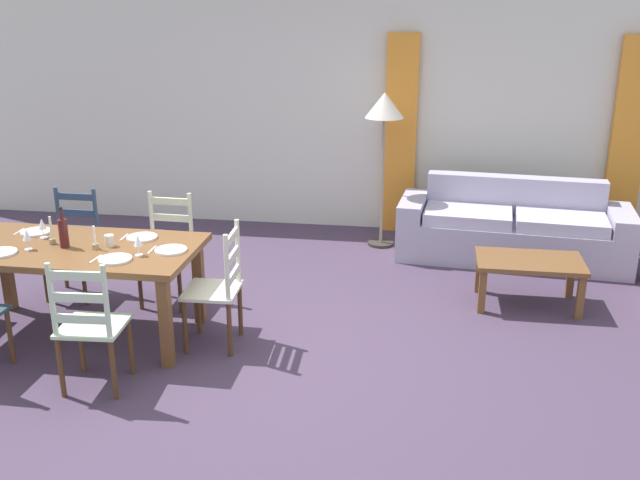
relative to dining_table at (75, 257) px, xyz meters
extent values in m
cube|color=#46364C|center=(1.44, -0.06, -0.67)|extent=(9.60, 9.60, 0.02)
cube|color=silver|center=(1.44, 3.24, 0.69)|extent=(9.60, 0.16, 2.70)
cube|color=orange|center=(2.33, 3.10, 0.44)|extent=(0.35, 0.08, 2.20)
cube|color=orange|center=(4.73, 3.10, 0.44)|extent=(0.35, 0.08, 2.20)
cube|color=brown|center=(0.00, 0.00, 0.06)|extent=(1.90, 0.96, 0.05)
cube|color=brown|center=(0.85, -0.38, -0.31)|extent=(0.08, 0.08, 0.70)
cube|color=brown|center=(-0.85, 0.38, -0.31)|extent=(0.08, 0.08, 0.70)
cube|color=brown|center=(0.85, 0.38, -0.31)|extent=(0.08, 0.08, 0.70)
cylinder|color=#52351C|center=(-0.29, -0.52, -0.45)|extent=(0.04, 0.04, 0.43)
cube|color=beige|center=(0.47, -0.71, -0.22)|extent=(0.45, 0.43, 0.03)
cylinder|color=#52351C|center=(0.28, -0.55, -0.45)|extent=(0.04, 0.04, 0.43)
cylinder|color=#52351C|center=(0.64, -0.53, -0.45)|extent=(0.04, 0.04, 0.43)
cylinder|color=#52351C|center=(0.30, -0.89, -0.45)|extent=(0.04, 0.04, 0.43)
cylinder|color=#52351C|center=(0.66, -0.87, -0.45)|extent=(0.04, 0.04, 0.43)
cylinder|color=beige|center=(0.30, -0.89, 0.05)|extent=(0.04, 0.04, 0.50)
cylinder|color=beige|center=(0.66, -0.87, 0.05)|extent=(0.04, 0.04, 0.50)
cube|color=beige|center=(0.48, -0.88, -0.08)|extent=(0.38, 0.05, 0.06)
cube|color=beige|center=(0.48, -0.88, 0.07)|extent=(0.38, 0.05, 0.06)
cube|color=beige|center=(0.48, -0.88, 0.22)|extent=(0.38, 0.05, 0.06)
cube|color=#2E425D|center=(-0.43, 0.72, -0.22)|extent=(0.42, 0.40, 0.03)
cylinder|color=#52351C|center=(-0.25, 0.55, -0.45)|extent=(0.04, 0.04, 0.43)
cylinder|color=#52351C|center=(-0.61, 0.55, -0.45)|extent=(0.04, 0.04, 0.43)
cylinder|color=#52351C|center=(-0.25, 0.89, -0.45)|extent=(0.04, 0.04, 0.43)
cylinder|color=#52351C|center=(-0.61, 0.89, -0.45)|extent=(0.04, 0.04, 0.43)
cylinder|color=#2E425D|center=(-0.25, 0.89, 0.05)|extent=(0.04, 0.04, 0.50)
cylinder|color=#2E425D|center=(-0.61, 0.89, 0.05)|extent=(0.04, 0.04, 0.50)
cube|color=#2E425D|center=(-0.43, 0.89, -0.08)|extent=(0.38, 0.03, 0.06)
cube|color=#2E425D|center=(-0.43, 0.89, 0.07)|extent=(0.38, 0.03, 0.06)
cube|color=#2E425D|center=(-0.43, 0.89, 0.22)|extent=(0.38, 0.03, 0.06)
cube|color=beige|center=(0.45, 0.71, -0.22)|extent=(0.43, 0.41, 0.03)
cylinder|color=#52351C|center=(0.63, 0.53, -0.45)|extent=(0.04, 0.04, 0.43)
cylinder|color=#52351C|center=(0.27, 0.54, -0.45)|extent=(0.04, 0.04, 0.43)
cylinder|color=#52351C|center=(0.64, 0.87, -0.45)|extent=(0.04, 0.04, 0.43)
cylinder|color=#52351C|center=(0.28, 0.88, -0.45)|extent=(0.04, 0.04, 0.43)
cylinder|color=beige|center=(0.64, 0.87, 0.05)|extent=(0.04, 0.04, 0.50)
cylinder|color=beige|center=(0.28, 0.88, 0.05)|extent=(0.04, 0.04, 0.50)
cube|color=beige|center=(0.46, 0.88, -0.08)|extent=(0.38, 0.04, 0.06)
cube|color=beige|center=(0.46, 0.88, 0.07)|extent=(0.38, 0.04, 0.06)
cube|color=beige|center=(0.46, 0.88, 0.22)|extent=(0.38, 0.04, 0.06)
cube|color=beige|center=(1.08, 0.01, -0.22)|extent=(0.42, 0.44, 0.03)
cylinder|color=#52351C|center=(0.92, -0.18, -0.45)|extent=(0.04, 0.04, 0.43)
cylinder|color=#52351C|center=(0.90, 0.18, -0.45)|extent=(0.04, 0.04, 0.43)
cylinder|color=#52351C|center=(1.26, -0.17, -0.45)|extent=(0.04, 0.04, 0.43)
cylinder|color=#52351C|center=(1.24, 0.19, -0.45)|extent=(0.04, 0.04, 0.43)
cylinder|color=beige|center=(1.26, -0.17, 0.05)|extent=(0.04, 0.04, 0.50)
cylinder|color=beige|center=(1.24, 0.19, 0.05)|extent=(0.04, 0.04, 0.50)
cube|color=beige|center=(1.25, 0.01, -0.08)|extent=(0.04, 0.38, 0.06)
cube|color=beige|center=(1.25, 0.01, 0.07)|extent=(0.04, 0.38, 0.06)
cube|color=beige|center=(1.25, 0.01, 0.22)|extent=(0.04, 0.38, 0.06)
cylinder|color=white|center=(-0.45, -0.25, 0.10)|extent=(0.24, 0.24, 0.02)
cylinder|color=white|center=(0.45, -0.25, 0.10)|extent=(0.24, 0.24, 0.02)
cube|color=silver|center=(0.30, -0.25, 0.09)|extent=(0.03, 0.17, 0.01)
cylinder|color=white|center=(-0.45, 0.25, 0.10)|extent=(0.24, 0.24, 0.02)
cube|color=silver|center=(-0.60, 0.25, 0.09)|extent=(0.03, 0.17, 0.01)
cylinder|color=white|center=(0.45, 0.25, 0.10)|extent=(0.24, 0.24, 0.02)
cube|color=silver|center=(0.30, 0.25, 0.09)|extent=(0.03, 0.17, 0.01)
cylinder|color=white|center=(0.78, 0.00, 0.10)|extent=(0.24, 0.24, 0.02)
cube|color=silver|center=(0.63, 0.00, 0.09)|extent=(0.02, 0.17, 0.01)
cylinder|color=#471919|center=(-0.05, -0.04, 0.20)|extent=(0.07, 0.07, 0.22)
cylinder|color=#471919|center=(-0.05, -0.04, 0.35)|extent=(0.02, 0.02, 0.08)
cylinder|color=black|center=(-0.05, -0.04, 0.39)|extent=(0.03, 0.03, 0.02)
cylinder|color=white|center=(-0.29, -0.13, 0.09)|extent=(0.06, 0.06, 0.01)
cylinder|color=white|center=(-0.29, -0.13, 0.13)|extent=(0.01, 0.01, 0.07)
cone|color=white|center=(-0.29, -0.13, 0.21)|extent=(0.06, 0.06, 0.08)
cylinder|color=white|center=(0.58, -0.13, 0.09)|extent=(0.06, 0.06, 0.01)
cylinder|color=white|center=(0.58, -0.13, 0.13)|extent=(0.01, 0.01, 0.07)
cone|color=white|center=(0.58, -0.13, 0.21)|extent=(0.06, 0.06, 0.08)
cylinder|color=white|center=(-0.32, 0.14, 0.09)|extent=(0.06, 0.06, 0.01)
cylinder|color=white|center=(-0.32, 0.14, 0.13)|extent=(0.01, 0.01, 0.07)
cone|color=white|center=(-0.32, 0.14, 0.21)|extent=(0.06, 0.06, 0.08)
cylinder|color=silver|center=(0.28, 0.04, 0.13)|extent=(0.07, 0.07, 0.09)
cylinder|color=#998C66|center=(-0.18, 0.02, 0.11)|extent=(0.05, 0.05, 0.04)
cylinder|color=white|center=(-0.18, 0.02, 0.22)|extent=(0.02, 0.02, 0.18)
cylinder|color=#998C66|center=(0.20, -0.04, 0.11)|extent=(0.05, 0.05, 0.04)
cylinder|color=white|center=(0.20, -0.04, 0.20)|extent=(0.02, 0.02, 0.14)
cube|color=#A7A0B8|center=(3.53, 2.30, -0.46)|extent=(1.87, 0.96, 0.40)
cube|color=#A7A0B8|center=(3.56, 2.60, -0.26)|extent=(1.81, 0.36, 0.80)
cube|color=#A7A0B8|center=(4.55, 2.21, -0.37)|extent=(0.31, 0.82, 0.58)
cube|color=#A7A0B8|center=(2.52, 2.39, -0.37)|extent=(0.31, 0.82, 0.58)
cube|color=#BBB3CF|center=(3.98, 2.21, -0.20)|extent=(0.91, 0.72, 0.12)
cube|color=#BBB3CF|center=(3.08, 2.29, -0.20)|extent=(0.91, 0.72, 0.12)
cube|color=brown|center=(3.56, 1.15, -0.26)|extent=(0.90, 0.56, 0.04)
cube|color=brown|center=(3.16, 0.92, -0.47)|extent=(0.06, 0.06, 0.38)
cube|color=brown|center=(3.96, 0.92, -0.47)|extent=(0.06, 0.06, 0.38)
cube|color=brown|center=(3.16, 1.38, -0.47)|extent=(0.06, 0.06, 0.38)
cube|color=brown|center=(3.96, 1.38, -0.47)|extent=(0.06, 0.06, 0.38)
cylinder|color=#332D28|center=(2.18, 2.55, -0.65)|extent=(0.28, 0.28, 0.03)
cylinder|color=gray|center=(2.18, 2.55, 0.04)|extent=(0.03, 0.03, 1.35)
cone|color=beige|center=(2.18, 2.55, 0.85)|extent=(0.40, 0.40, 0.26)
camera|label=1|loc=(2.65, -4.78, 1.88)|focal=39.93mm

